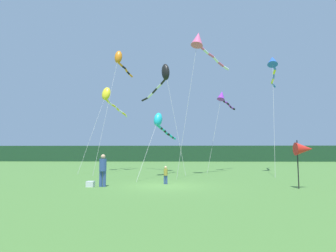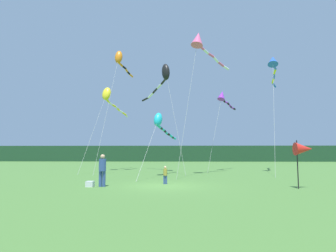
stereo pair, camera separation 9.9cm
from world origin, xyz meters
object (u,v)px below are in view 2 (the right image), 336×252
at_px(person_adult, 102,169).
at_px(kite_purple, 223,97).
at_px(kite_yellow, 109,97).
at_px(kite_rainbow, 200,42).
at_px(banner_flag_pole, 303,149).
at_px(kite_black, 164,75).
at_px(kite_blue, 273,64).
at_px(cooler_box, 90,184).
at_px(person_child, 165,174).
at_px(kite_cyan, 160,123).
at_px(kite_orange, 120,60).

xyz_separation_m(person_adult, kite_purple, (9.00, 13.89, 6.73)).
distance_m(kite_yellow, kite_rainbow, 11.37).
distance_m(banner_flag_pole, kite_black, 16.15).
xyz_separation_m(kite_yellow, kite_blue, (16.60, -1.67, 2.79)).
bearing_deg(banner_flag_pole, cooler_box, 177.79).
xyz_separation_m(person_child, cooler_box, (-4.11, -1.53, -0.45)).
distance_m(person_adult, kite_purple, 17.86).
height_order(banner_flag_pole, kite_yellow, kite_yellow).
xyz_separation_m(person_adult, cooler_box, (-0.66, -0.06, -0.85)).
xyz_separation_m(cooler_box, kite_blue, (14.22, 11.61, 10.35)).
bearing_deg(kite_yellow, cooler_box, -79.84).
distance_m(cooler_box, banner_flag_pole, 11.73).
height_order(kite_yellow, kite_blue, kite_blue).
bearing_deg(person_child, kite_black, 93.49).
bearing_deg(kite_purple, kite_rainbow, -114.20).
bearing_deg(kite_yellow, kite_purple, 3.20).
xyz_separation_m(person_adult, kite_rainbow, (6.12, 7.48, 10.26)).
distance_m(person_adult, banner_flag_pole, 10.97).
bearing_deg(cooler_box, kite_yellow, 100.16).
relative_size(kite_yellow, kite_blue, 0.82).
height_order(cooler_box, kite_blue, kite_blue).
height_order(cooler_box, kite_black, kite_black).
bearing_deg(kite_cyan, kite_blue, 21.27).
xyz_separation_m(kite_yellow, kite_orange, (1.33, -1.07, 3.67)).
bearing_deg(kite_blue, banner_flag_pole, -102.42).
bearing_deg(kite_rainbow, cooler_box, -131.92).
bearing_deg(kite_cyan, kite_black, 88.67).
height_order(banner_flag_pole, kite_purple, kite_purple).
height_order(person_child, kite_purple, kite_purple).
bearing_deg(person_adult, kite_black, 75.94).
distance_m(banner_flag_pole, kite_blue, 14.95).
xyz_separation_m(person_child, kite_cyan, (-0.70, 5.87, 3.74)).
xyz_separation_m(kite_black, kite_blue, (10.71, 0.16, 1.04)).
relative_size(kite_black, kite_orange, 0.86).
bearing_deg(cooler_box, kite_blue, 39.23).
bearing_deg(kite_orange, kite_cyan, -47.16).
height_order(kite_blue, kite_cyan, kite_blue).
xyz_separation_m(person_child, banner_flag_pole, (7.45, -1.98, 1.47)).
distance_m(kite_black, kite_cyan, 6.53).
bearing_deg(kite_yellow, kite_rainbow, -32.04).
height_order(kite_purple, kite_rainbow, kite_rainbow).
distance_m(kite_purple, kite_rainbow, 7.86).
bearing_deg(person_adult, kite_yellow, 102.95).
xyz_separation_m(banner_flag_pole, kite_yellow, (-13.94, 13.73, 5.64)).
bearing_deg(kite_rainbow, person_adult, -129.27).
distance_m(banner_flag_pole, kite_cyan, 11.54).
distance_m(cooler_box, kite_orange, 16.62).
relative_size(cooler_box, kite_purple, 0.05).
bearing_deg(cooler_box, kite_purple, 55.31).
relative_size(kite_black, kite_cyan, 1.28).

